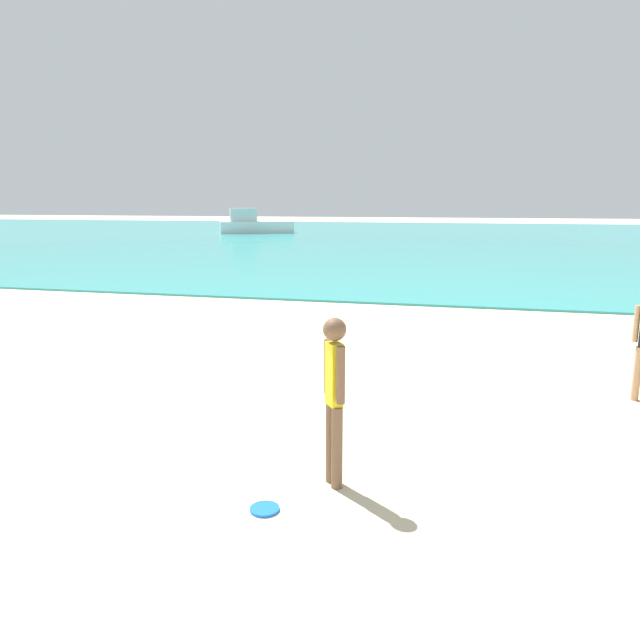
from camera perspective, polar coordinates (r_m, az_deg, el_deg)
water at (r=45.23m, az=10.72°, el=7.91°), size 160.00×60.00×0.06m
person_standing at (r=5.47m, az=1.40°, el=-7.00°), size 0.25×0.32×1.62m
frisbee at (r=5.41m, az=-5.40°, el=-17.80°), size 0.26×0.26×0.03m
boat_far at (r=49.85m, az=-6.45°, el=9.20°), size 6.28×4.31×2.05m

